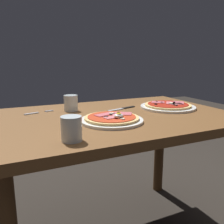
% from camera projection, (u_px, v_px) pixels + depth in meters
% --- Properties ---
extents(dining_table, '(1.20, 0.81, 0.73)m').
position_uv_depth(dining_table, '(115.00, 136.00, 1.25)').
color(dining_table, brown).
rests_on(dining_table, ground).
extents(pizza_foreground, '(0.28, 0.28, 0.05)m').
position_uv_depth(pizza_foreground, '(112.00, 119.00, 1.09)').
color(pizza_foreground, white).
rests_on(pizza_foreground, dining_table).
extents(pizza_across_left, '(0.31, 0.31, 0.03)m').
position_uv_depth(pizza_across_left, '(168.00, 106.00, 1.40)').
color(pizza_across_left, white).
rests_on(pizza_across_left, dining_table).
extents(water_glass_near, '(0.07, 0.07, 0.09)m').
position_uv_depth(water_glass_near, '(71.00, 104.00, 1.31)').
color(water_glass_near, silver).
rests_on(water_glass_near, dining_table).
extents(water_glass_far, '(0.07, 0.07, 0.09)m').
position_uv_depth(water_glass_far, '(71.00, 130.00, 0.83)').
color(water_glass_far, silver).
rests_on(water_glass_far, dining_table).
extents(fork, '(0.16, 0.06, 0.00)m').
position_uv_depth(fork, '(37.00, 113.00, 1.26)').
color(fork, silver).
rests_on(fork, dining_table).
extents(knife, '(0.19, 0.07, 0.01)m').
position_uv_depth(knife, '(123.00, 108.00, 1.37)').
color(knife, silver).
rests_on(knife, dining_table).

